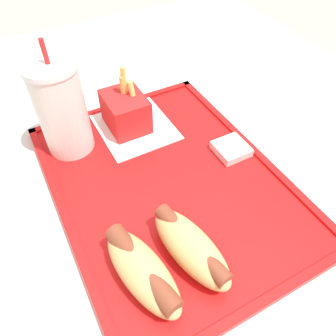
# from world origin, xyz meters

# --- Properties ---
(ground_plane) EXTENTS (8.00, 8.00, 0.00)m
(ground_plane) POSITION_xyz_m (0.00, 0.00, 0.00)
(ground_plane) COLOR #ADA393
(dining_table) EXTENTS (1.16, 1.12, 0.73)m
(dining_table) POSITION_xyz_m (0.00, 0.00, 0.37)
(dining_table) COLOR beige
(dining_table) RESTS_ON ground_plane
(food_tray) EXTENTS (0.44, 0.33, 0.01)m
(food_tray) POSITION_xyz_m (-0.04, -0.02, 0.74)
(food_tray) COLOR red
(food_tray) RESTS_ON dining_table
(paper_napkin) EXTENTS (0.15, 0.13, 0.00)m
(paper_napkin) POSITION_xyz_m (0.10, -0.03, 0.74)
(paper_napkin) COLOR white
(paper_napkin) RESTS_ON food_tray
(soda_cup) EXTENTS (0.08, 0.08, 0.19)m
(soda_cup) POSITION_xyz_m (0.10, 0.09, 0.82)
(soda_cup) COLOR silver
(soda_cup) RESTS_ON food_tray
(hot_dog_far) EXTENTS (0.14, 0.07, 0.05)m
(hot_dog_far) POSITION_xyz_m (-0.17, 0.08, 0.77)
(hot_dog_far) COLOR tan
(hot_dog_far) RESTS_ON food_tray
(hot_dog_near) EXTENTS (0.14, 0.07, 0.05)m
(hot_dog_near) POSITION_xyz_m (-0.17, 0.02, 0.77)
(hot_dog_near) COLOR tan
(hot_dog_near) RESTS_ON food_tray
(fries_carton) EXTENTS (0.08, 0.07, 0.11)m
(fries_carton) POSITION_xyz_m (0.11, -0.02, 0.78)
(fries_carton) COLOR red
(fries_carton) RESTS_ON food_tray
(sauce_cup_mayo) EXTENTS (0.05, 0.05, 0.02)m
(sauce_cup_mayo) POSITION_xyz_m (-0.04, -0.14, 0.75)
(sauce_cup_mayo) COLOR silver
(sauce_cup_mayo) RESTS_ON food_tray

